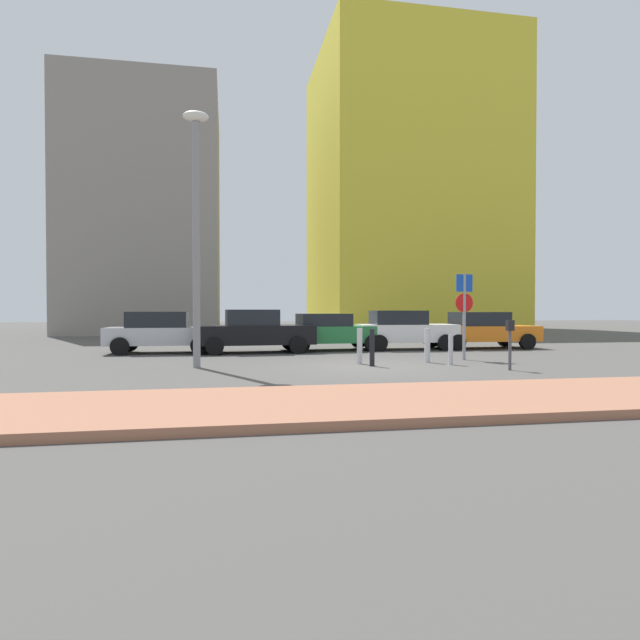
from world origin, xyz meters
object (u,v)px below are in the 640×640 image
Objects in this scene: parking_sign_post at (464,306)px; traffic_bollard_edge at (372,348)px; parked_car_silver at (162,332)px; traffic_bollard_near at (360,346)px; parked_car_black at (254,331)px; parked_car_green at (330,331)px; traffic_bollard_mid at (427,345)px; parking_meter at (510,338)px; parked_car_white at (404,329)px; street_lamp at (196,217)px; parked_car_orange at (481,330)px; traffic_bollard_far at (451,350)px.

parking_sign_post is 3.84m from traffic_bollard_edge.
parked_car_silver is 3.80× the size of traffic_bollard_near.
parked_car_black is 1.07× the size of parked_car_green.
traffic_bollard_edge is (-1.93, -0.70, 0.01)m from traffic_bollard_mid.
parking_meter is at bearing -66.09° from parked_car_green.
parked_car_silver is 9.41m from parked_car_white.
street_lamp is (-4.82, -5.36, 3.37)m from parked_car_green.
traffic_bollard_far is (-4.05, -5.87, -0.34)m from parked_car_orange.
traffic_bollard_near is at bearing -58.62° from parked_car_black.
traffic_bollard_mid is at bearing 120.53° from parking_meter.
parked_car_green is 3.15× the size of parking_meter.
traffic_bollard_far is at bearing -128.62° from parking_sign_post.
parking_meter is at bearing -47.62° from parked_car_black.
parking_meter is (3.32, -7.49, 0.10)m from parked_car_green.
parked_car_orange is 5.07× the size of traffic_bollard_far.
traffic_bollard_far is (5.37, -5.37, -0.37)m from parked_car_black.
parking_sign_post is at bearing 20.66° from traffic_bollard_edge.
parked_car_orange is at bearing -0.08° from parked_car_white.
parked_car_orange is 8.05m from parking_meter.
traffic_bollard_mid is (2.12, 0.04, -0.01)m from traffic_bollard_near.
parked_car_black reaches higher than parked_car_silver.
parking_sign_post is 0.39× the size of street_lamp.
traffic_bollard_near is 0.69m from traffic_bollard_edge.
parked_car_silver is 9.72m from traffic_bollard_mid.
traffic_bollard_near is at bearing -178.90° from traffic_bollard_mid.
parking_sign_post is at bearing 21.49° from traffic_bollard_mid.
traffic_bollard_edge is at bearing -159.34° from parking_sign_post.
traffic_bollard_far is (-0.95, 1.56, -0.43)m from parking_meter.
parked_car_black is at bearing 132.38° from parking_meter.
parked_car_orange is 7.14m from traffic_bollard_far.
street_lamp reaches higher than traffic_bollard_mid.
parked_car_black is 5.12× the size of traffic_bollard_far.
parked_car_black is 3.06m from parked_car_green.
parked_car_orange is (3.37, -0.00, -0.04)m from parked_car_white.
parked_car_silver reaches higher than traffic_bollard_mid.
parked_car_black is 1.12× the size of parked_car_white.
traffic_bollard_edge is at bearing -89.73° from parked_car_green.
parked_car_black is at bearing -169.42° from parked_car_green.
traffic_bollard_mid is (6.78, 0.18, -3.62)m from street_lamp.
parked_car_white is 5.25m from traffic_bollard_mid.
traffic_bollard_far is at bearing -61.09° from traffic_bollard_mid.
parking_meter is at bearing -92.30° from parking_sign_post.
parked_car_orange is 4.20× the size of traffic_bollard_edge.
traffic_bollard_edge is at bearing -74.18° from traffic_bollard_near.
parked_car_orange is (12.78, 0.11, -0.02)m from parked_car_silver.
parked_car_black reaches higher than traffic_bollard_mid.
parking_sign_post is 2.67× the size of traffic_bollard_mid.
street_lamp is at bearing -178.31° from traffic_bollard_near.
traffic_bollard_mid is at bearing 118.91° from traffic_bollard_far.
parked_car_silver is at bearing -179.32° from parked_car_white.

